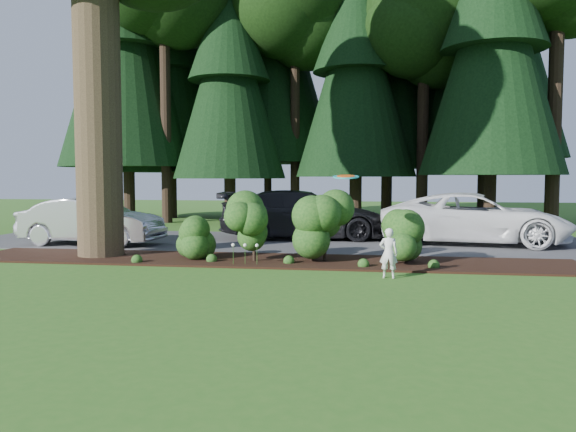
% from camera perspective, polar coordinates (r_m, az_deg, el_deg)
% --- Properties ---
extents(ground, '(80.00, 80.00, 0.00)m').
position_cam_1_polar(ground, '(11.60, -5.61, -6.98)').
color(ground, '#2B5E1A').
rests_on(ground, ground).
extents(mulch_bed, '(16.00, 2.50, 0.05)m').
position_cam_1_polar(mulch_bed, '(14.72, -2.49, -4.52)').
color(mulch_bed, black).
rests_on(mulch_bed, ground).
extents(driveway, '(22.00, 6.00, 0.03)m').
position_cam_1_polar(driveway, '(18.87, 0.00, -2.66)').
color(driveway, '#38383A').
rests_on(driveway, ground).
extents(shrub_row, '(6.53, 1.60, 1.61)m').
position_cam_1_polar(shrub_row, '(14.38, 0.43, -1.57)').
color(shrub_row, '#123911').
rests_on(shrub_row, ground).
extents(lily_cluster, '(0.69, 0.09, 0.57)m').
position_cam_1_polar(lily_cluster, '(13.89, -4.39, -3.08)').
color(lily_cluster, '#123911').
rests_on(lily_cluster, ground).
extents(tree_wall, '(25.66, 12.15, 17.09)m').
position_cam_1_polar(tree_wall, '(28.48, 3.36, 18.84)').
color(tree_wall, black).
rests_on(tree_wall, ground).
extents(car_silver_wagon, '(4.59, 1.74, 1.49)m').
position_cam_1_polar(car_silver_wagon, '(19.06, -19.31, -0.52)').
color(car_silver_wagon, silver).
rests_on(car_silver_wagon, driveway).
extents(car_white_suv, '(6.29, 3.51, 1.66)m').
position_cam_1_polar(car_white_suv, '(19.19, 18.44, -0.22)').
color(car_white_suv, white).
rests_on(car_white_suv, driveway).
extents(car_dark_suv, '(6.09, 3.05, 1.70)m').
position_cam_1_polar(car_dark_suv, '(19.76, 1.54, 0.15)').
color(car_dark_suv, black).
rests_on(car_dark_suv, driveway).
extents(child, '(0.42, 0.29, 1.10)m').
position_cam_1_polar(child, '(12.41, 10.18, -3.73)').
color(child, silver).
rests_on(child, ground).
extents(frisbee, '(0.56, 0.56, 0.10)m').
position_cam_1_polar(frisbee, '(12.19, 5.90, 4.00)').
color(frisbee, teal).
rests_on(frisbee, ground).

